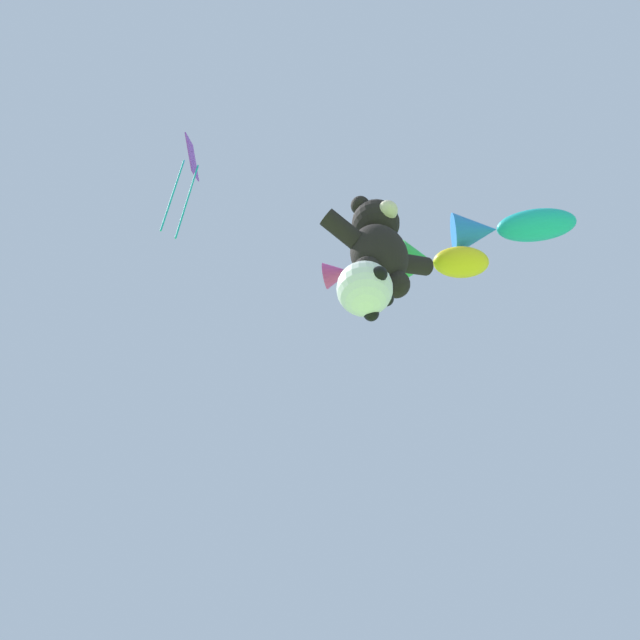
{
  "coord_description": "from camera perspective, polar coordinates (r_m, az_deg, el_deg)",
  "views": [
    {
      "loc": [
        -1.4,
        0.36,
        1.05
      ],
      "look_at": [
        1.91,
        5.97,
        7.95
      ],
      "focal_mm": 35.0,
      "sensor_mm": 36.0,
      "label": 1
    }
  ],
  "objects": [
    {
      "name": "teddy_bear_kite",
      "position": [
        10.92,
        5.36,
        6.9
      ],
      "size": [
        2.25,
        0.99,
        2.29
      ],
      "color": "black"
    },
    {
      "name": "soccer_ball_kite",
      "position": [
        9.67,
        4.15,
        2.83
      ],
      "size": [
        0.97,
        0.96,
        0.89
      ],
      "color": "white"
    },
    {
      "name": "fish_kite_emerald",
      "position": [
        12.72,
        3.32,
        4.57
      ],
      "size": [
        1.44,
        1.42,
        0.55
      ],
      "color": "green"
    },
    {
      "name": "fish_kite_goldfin",
      "position": [
        12.28,
        10.87,
        5.25
      ],
      "size": [
        1.82,
        1.44,
        0.81
      ],
      "color": "yellow"
    },
    {
      "name": "fish_kite_teal",
      "position": [
        12.99,
        16.6,
        8.03
      ],
      "size": [
        2.35,
        2.07,
        0.85
      ],
      "color": "#19ADB2"
    },
    {
      "name": "diamond_kite",
      "position": [
        11.92,
        -11.87,
        13.53
      ],
      "size": [
        0.63,
        0.82,
        2.87
      ],
      "color": "purple"
    }
  ]
}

